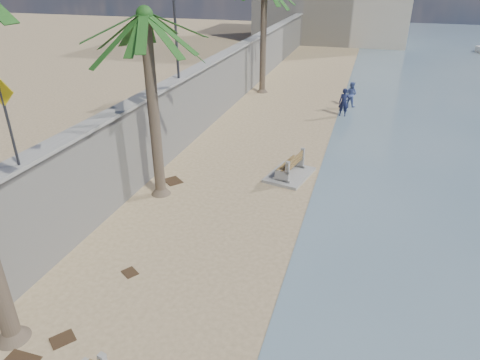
# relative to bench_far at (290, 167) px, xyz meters

# --- Properties ---
(ground_plane) EXTENTS (140.00, 140.00, 0.00)m
(ground_plane) POSITION_rel_bench_far_xyz_m (-0.79, -10.33, -0.43)
(ground_plane) COLOR tan
(seawall) EXTENTS (0.45, 70.00, 3.50)m
(seawall) POSITION_rel_bench_far_xyz_m (-5.99, 9.67, 1.32)
(seawall) COLOR gray
(seawall) RESTS_ON ground_plane
(wall_cap) EXTENTS (0.80, 70.00, 0.12)m
(wall_cap) POSITION_rel_bench_far_xyz_m (-5.99, 9.67, 3.12)
(wall_cap) COLOR gray
(wall_cap) RESTS_ON seawall
(bench_far) EXTENTS (2.07, 2.64, 0.99)m
(bench_far) POSITION_rel_bench_far_xyz_m (0.00, 0.00, 0.00)
(bench_far) COLOR gray
(bench_far) RESTS_ON ground_plane
(palm_mid) EXTENTS (5.00, 5.00, 7.82)m
(palm_mid) POSITION_rel_bench_far_xyz_m (-4.74, -3.18, 6.40)
(palm_mid) COLOR brown
(palm_mid) RESTS_ON ground_plane
(pedestrian_sign) EXTENTS (0.78, 0.07, 2.40)m
(pedestrian_sign) POSITION_rel_bench_far_xyz_m (-5.79, -8.83, 4.72)
(pedestrian_sign) COLOR #2D2D33
(pedestrian_sign) RESTS_ON wall_cap
(streetlight) EXTENTS (0.28, 0.28, 5.12)m
(streetlight) POSITION_rel_bench_far_xyz_m (-5.89, 1.67, 6.21)
(streetlight) COLOR #2D2D33
(streetlight) RESTS_ON wall_cap
(person_a) EXTENTS (0.72, 0.49, 1.99)m
(person_a) POSITION_rel_bench_far_xyz_m (1.51, 9.51, 0.56)
(person_a) COLOR #131835
(person_a) RESTS_ON ground_plane
(person_b) EXTENTS (1.08, 0.99, 1.83)m
(person_b) POSITION_rel_bench_far_xyz_m (1.79, 11.81, 0.48)
(person_b) COLOR #475793
(person_b) RESTS_ON ground_plane
(debris_b) EXTENTS (0.70, 0.72, 0.03)m
(debris_b) POSITION_rel_bench_far_xyz_m (-3.61, -10.91, -0.42)
(debris_b) COLOR #382616
(debris_b) RESTS_ON ground_plane
(debris_c) EXTENTS (1.01, 0.99, 0.03)m
(debris_c) POSITION_rel_bench_far_xyz_m (-4.76, -1.99, -0.42)
(debris_c) COLOR #382616
(debris_c) RESTS_ON ground_plane
(debris_d) EXTENTS (0.60, 0.57, 0.03)m
(debris_d) POSITION_rel_bench_far_xyz_m (-3.34, -8.10, -0.42)
(debris_d) COLOR #382616
(debris_d) RESTS_ON ground_plane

